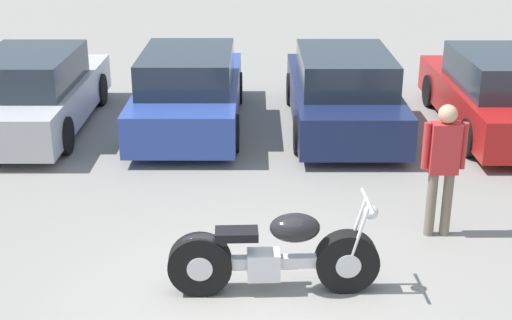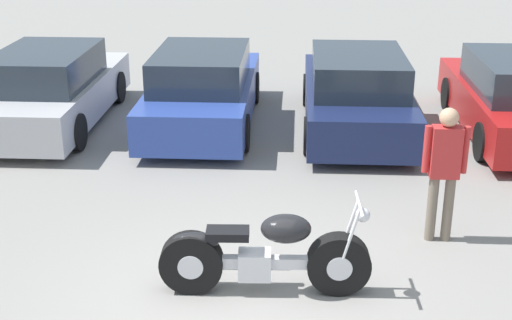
# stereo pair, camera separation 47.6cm
# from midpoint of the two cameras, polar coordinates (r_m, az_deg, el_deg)

# --- Properties ---
(ground_plane) EXTENTS (60.00, 60.00, 0.00)m
(ground_plane) POSITION_cam_midpoint_polar(r_m,az_deg,el_deg) (7.31, -2.56, -12.00)
(ground_plane) COLOR gray
(motorcycle) EXTENTS (2.20, 0.62, 1.03)m
(motorcycle) POSITION_cam_midpoint_polar(r_m,az_deg,el_deg) (7.42, -0.51, -7.64)
(motorcycle) COLOR black
(motorcycle) RESTS_ON ground_plane
(parked_car_silver) EXTENTS (1.80, 4.45, 1.38)m
(parked_car_silver) POSITION_cam_midpoint_polar(r_m,az_deg,el_deg) (13.07, -18.27, 5.13)
(parked_car_silver) COLOR #BCBCC1
(parked_car_silver) RESTS_ON ground_plane
(parked_car_blue) EXTENTS (1.80, 4.45, 1.38)m
(parked_car_blue) POSITION_cam_midpoint_polar(r_m,az_deg,el_deg) (12.61, -6.42, 5.53)
(parked_car_blue) COLOR #2D479E
(parked_car_blue) RESTS_ON ground_plane
(parked_car_navy) EXTENTS (1.80, 4.45, 1.38)m
(parked_car_navy) POSITION_cam_midpoint_polar(r_m,az_deg,el_deg) (12.52, 5.87, 5.43)
(parked_car_navy) COLOR #19234C
(parked_car_navy) RESTS_ON ground_plane
(parked_car_red) EXTENTS (1.80, 4.45, 1.38)m
(parked_car_red) POSITION_cam_midpoint_polar(r_m,az_deg,el_deg) (12.94, 17.85, 5.03)
(parked_car_red) COLOR red
(parked_car_red) RESTS_ON ground_plane
(person_standing) EXTENTS (0.52, 0.22, 1.65)m
(person_standing) POSITION_cam_midpoint_polar(r_m,az_deg,el_deg) (8.60, 13.27, 0.00)
(person_standing) COLOR #726656
(person_standing) RESTS_ON ground_plane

